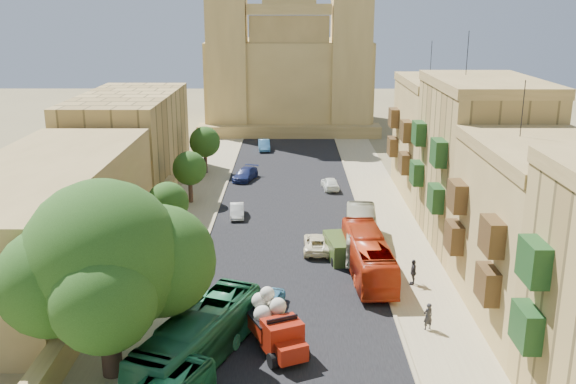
{
  "coord_description": "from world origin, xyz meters",
  "views": [
    {
      "loc": [
        0.2,
        -26.88,
        19.38
      ],
      "look_at": [
        0.0,
        26.0,
        4.0
      ],
      "focal_mm": 40.0,
      "sensor_mm": 36.0,
      "label": 1
    }
  ],
  "objects_px": {
    "car_white_a": "(237,211)",
    "car_dkblue": "(245,174)",
    "street_tree_c": "(190,168)",
    "street_tree_d": "(205,142)",
    "car_blue_b": "(264,145)",
    "bus_cream_east": "(361,233)",
    "olive_pickup": "(339,248)",
    "bus_green_north": "(198,339)",
    "car_cream": "(317,243)",
    "pedestrian_c": "(413,272)",
    "car_white_b": "(330,183)",
    "pedestrian_a": "(428,316)",
    "red_truck": "(273,323)",
    "street_tree_a": "(134,262)",
    "street_tree_b": "(168,203)",
    "ficus_tree": "(106,264)",
    "bus_red_east": "(368,255)",
    "car_blue_a": "(272,301)",
    "church": "(289,69)"
  },
  "relations": [
    {
      "from": "car_white_a",
      "to": "car_dkblue",
      "type": "relative_size",
      "value": 0.79
    },
    {
      "from": "bus_red_east",
      "to": "car_dkblue",
      "type": "bearing_deg",
      "value": -70.73
    },
    {
      "from": "street_tree_a",
      "to": "car_blue_b",
      "type": "height_order",
      "value": "street_tree_a"
    },
    {
      "from": "church",
      "to": "bus_cream_east",
      "type": "height_order",
      "value": "church"
    },
    {
      "from": "car_dkblue",
      "to": "car_white_b",
      "type": "xyz_separation_m",
      "value": [
        9.57,
        -3.92,
        -0.0
      ]
    },
    {
      "from": "car_white_b",
      "to": "pedestrian_c",
      "type": "relative_size",
      "value": 2.08
    },
    {
      "from": "bus_green_north",
      "to": "car_blue_b",
      "type": "height_order",
      "value": "bus_green_north"
    },
    {
      "from": "car_white_b",
      "to": "olive_pickup",
      "type": "bearing_deg",
      "value": 82.74
    },
    {
      "from": "car_blue_b",
      "to": "bus_cream_east",
      "type": "bearing_deg",
      "value": -80.76
    },
    {
      "from": "car_dkblue",
      "to": "bus_cream_east",
      "type": "bearing_deg",
      "value": -46.79
    },
    {
      "from": "street_tree_d",
      "to": "bus_cream_east",
      "type": "xyz_separation_m",
      "value": [
        16.04,
        -25.19,
        -2.34
      ]
    },
    {
      "from": "street_tree_b",
      "to": "car_blue_b",
      "type": "bearing_deg",
      "value": 79.89
    },
    {
      "from": "car_white_b",
      "to": "car_blue_b",
      "type": "height_order",
      "value": "car_blue_b"
    },
    {
      "from": "street_tree_c",
      "to": "bus_green_north",
      "type": "xyz_separation_m",
      "value": [
        5.08,
        -30.96,
        -1.99
      ]
    },
    {
      "from": "street_tree_a",
      "to": "car_dkblue",
      "type": "distance_m",
      "value": 33.27
    },
    {
      "from": "street_tree_c",
      "to": "car_dkblue",
      "type": "height_order",
      "value": "street_tree_c"
    },
    {
      "from": "street_tree_a",
      "to": "pedestrian_a",
      "type": "relative_size",
      "value": 2.77
    },
    {
      "from": "street_tree_d",
      "to": "pedestrian_c",
      "type": "height_order",
      "value": "street_tree_d"
    },
    {
      "from": "car_dkblue",
      "to": "bus_red_east",
      "type": "bearing_deg",
      "value": -51.53
    },
    {
      "from": "bus_red_east",
      "to": "car_blue_b",
      "type": "distance_m",
      "value": 44.17
    },
    {
      "from": "street_tree_d",
      "to": "car_cream",
      "type": "bearing_deg",
      "value": -64.07
    },
    {
      "from": "street_tree_a",
      "to": "bus_green_north",
      "type": "distance_m",
      "value": 8.79
    },
    {
      "from": "street_tree_b",
      "to": "bus_green_north",
      "type": "xyz_separation_m",
      "value": [
        5.08,
        -18.96,
        -2.04
      ]
    },
    {
      "from": "car_cream",
      "to": "pedestrian_a",
      "type": "height_order",
      "value": "pedestrian_a"
    },
    {
      "from": "car_cream",
      "to": "olive_pickup",
      "type": "bearing_deg",
      "value": 136.74
    },
    {
      "from": "street_tree_c",
      "to": "bus_green_north",
      "type": "distance_m",
      "value": 31.44
    },
    {
      "from": "olive_pickup",
      "to": "bus_cream_east",
      "type": "height_order",
      "value": "bus_cream_east"
    },
    {
      "from": "bus_green_north",
      "to": "car_blue_a",
      "type": "height_order",
      "value": "bus_green_north"
    },
    {
      "from": "bus_red_east",
      "to": "car_blue_a",
      "type": "xyz_separation_m",
      "value": [
        -6.97,
        -5.61,
        -1.0
      ]
    },
    {
      "from": "church",
      "to": "street_tree_c",
      "type": "relative_size",
      "value": 6.83
    },
    {
      "from": "street_tree_b",
      "to": "red_truck",
      "type": "bearing_deg",
      "value": -61.52
    },
    {
      "from": "pedestrian_a",
      "to": "red_truck",
      "type": "bearing_deg",
      "value": -10.09
    },
    {
      "from": "car_white_a",
      "to": "red_truck",
      "type": "bearing_deg",
      "value": -85.1
    },
    {
      "from": "red_truck",
      "to": "car_blue_b",
      "type": "bearing_deg",
      "value": 92.85
    },
    {
      "from": "church",
      "to": "street_tree_a",
      "type": "relative_size",
      "value": 7.35
    },
    {
      "from": "street_tree_b",
      "to": "car_white_b",
      "type": "distance_m",
      "value": 22.48
    },
    {
      "from": "bus_red_east",
      "to": "car_dkblue",
      "type": "relative_size",
      "value": 2.37
    },
    {
      "from": "church",
      "to": "bus_red_east",
      "type": "height_order",
      "value": "church"
    },
    {
      "from": "olive_pickup",
      "to": "pedestrian_c",
      "type": "height_order",
      "value": "pedestrian_c"
    },
    {
      "from": "street_tree_d",
      "to": "car_dkblue",
      "type": "distance_m",
      "value": 6.71
    },
    {
      "from": "street_tree_d",
      "to": "car_cream",
      "type": "height_order",
      "value": "street_tree_d"
    },
    {
      "from": "car_dkblue",
      "to": "pedestrian_c",
      "type": "height_order",
      "value": "pedestrian_c"
    },
    {
      "from": "church",
      "to": "car_white_a",
      "type": "relative_size",
      "value": 9.79
    },
    {
      "from": "street_tree_c",
      "to": "street_tree_d",
      "type": "xyz_separation_m",
      "value": [
        0.0,
        12.0,
        0.23
      ]
    },
    {
      "from": "street_tree_d",
      "to": "car_dkblue",
      "type": "height_order",
      "value": "street_tree_d"
    },
    {
      "from": "street_tree_d",
      "to": "street_tree_c",
      "type": "bearing_deg",
      "value": -90.0
    },
    {
      "from": "olive_pickup",
      "to": "bus_green_north",
      "type": "height_order",
      "value": "bus_green_north"
    },
    {
      "from": "ficus_tree",
      "to": "car_white_b",
      "type": "bearing_deg",
      "value": 69.24
    },
    {
      "from": "olive_pickup",
      "to": "car_white_b",
      "type": "height_order",
      "value": "olive_pickup"
    },
    {
      "from": "street_tree_c",
      "to": "street_tree_d",
      "type": "height_order",
      "value": "street_tree_d"
    }
  ]
}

